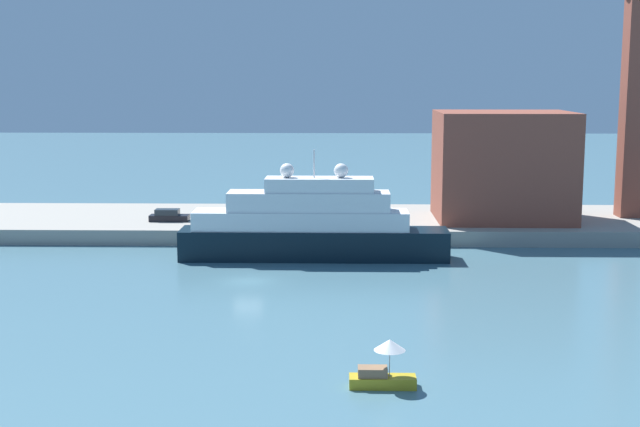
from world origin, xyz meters
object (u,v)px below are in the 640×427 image
parked_car (169,216)px  large_yacht (310,226)px  harbor_building (503,166)px  mooring_bollard (314,225)px  bell_tower (636,85)px  person_figure (205,216)px  small_motorboat (384,368)px

parked_car → large_yacht: bearing=-36.8°
harbor_building → mooring_bollard: bearing=-161.9°
bell_tower → parked_car: bearing=-175.1°
parked_car → mooring_bollard: bearing=-15.8°
large_yacht → parked_car: (-16.46, 12.33, -1.00)m
large_yacht → mooring_bollard: large_yacht is taller
large_yacht → person_figure: large_yacht is taller
small_motorboat → mooring_bollard: (-5.32, 43.84, 0.93)m
parked_car → mooring_bollard: parked_car is taller
large_yacht → parked_car: large_yacht is taller
small_motorboat → bell_tower: bearing=59.6°
harbor_building → bell_tower: bearing=8.6°
small_motorboat → harbor_building: bearing=72.6°
small_motorboat → bell_tower: (31.12, 53.08, 15.72)m
bell_tower → small_motorboat: bearing=-120.4°
mooring_bollard → parked_car: bearing=164.2°
large_yacht → harbor_building: harbor_building is taller
small_motorboat → harbor_building: 53.61m
harbor_building → parked_car: 38.33m
harbor_building → bell_tower: bell_tower is taller
large_yacht → small_motorboat: 36.70m
large_yacht → harbor_building: (21.40, 14.54, 4.55)m
small_motorboat → mooring_bollard: size_ratio=4.38×
harbor_building → mooring_bollard: 23.04m
small_motorboat → person_figure: person_figure is taller
parked_car → person_figure: person_figure is taller
parked_car → person_figure: 4.63m
small_motorboat → mooring_bollard: small_motorboat is taller
large_yacht → person_figure: (-12.14, 10.69, -0.74)m
parked_car → harbor_building: bearing=3.3°
bell_tower → person_figure: size_ratio=15.79×
person_figure → parked_car: bearing=159.2°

